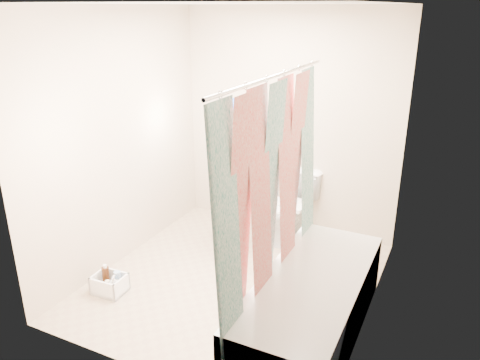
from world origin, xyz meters
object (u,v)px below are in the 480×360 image
at_px(plumber, 229,179).
at_px(toilet, 291,206).
at_px(cleaning_caddy, 110,285).
at_px(bathtub, 311,305).

bearing_deg(plumber, toilet, 103.41).
relative_size(toilet, cleaning_caddy, 2.55).
bearing_deg(plumber, cleaning_caddy, -64.00).
bearing_deg(plumber, bathtub, 14.93).
bearing_deg(toilet, cleaning_caddy, -110.62).
height_order(bathtub, toilet, toilet).
distance_m(plumber, cleaning_caddy, 1.48).
distance_m(bathtub, plumber, 1.57).
bearing_deg(bathtub, toilet, 115.41).
distance_m(bathtub, cleaning_caddy, 1.78).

